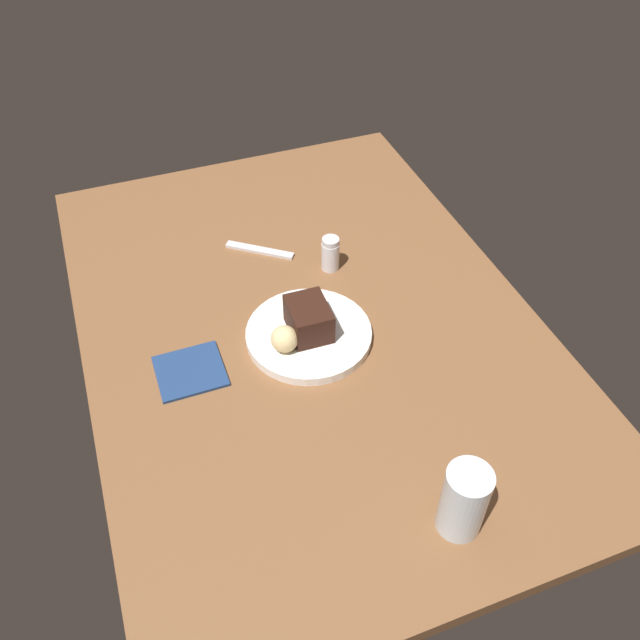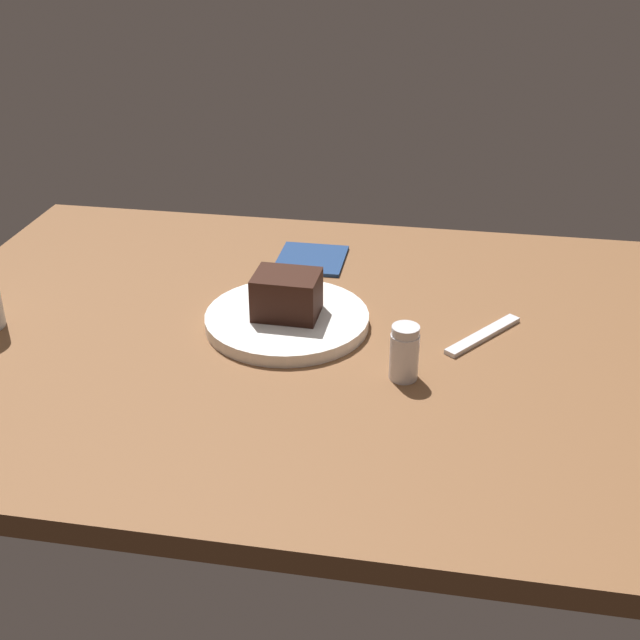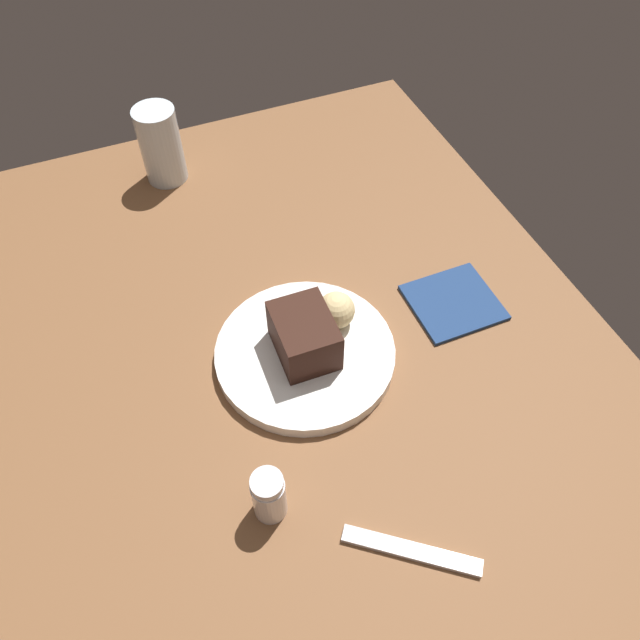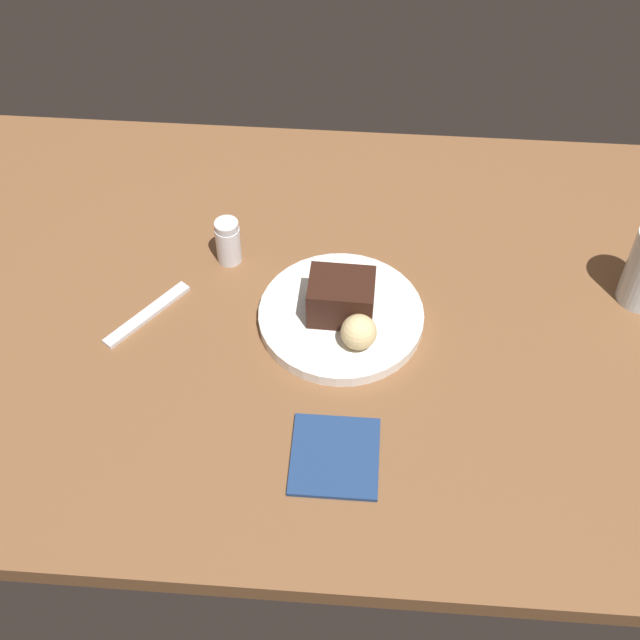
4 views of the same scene
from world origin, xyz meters
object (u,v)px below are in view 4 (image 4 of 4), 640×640
object	(u,v)px
dessert_plate	(341,316)
salt_shaker	(228,242)
dessert_spoon	(147,314)
bread_roll	(359,332)
chocolate_cake_slice	(341,297)
folded_napkin	(335,456)

from	to	relation	value
dessert_plate	salt_shaker	bearing A→B (deg)	147.79
salt_shaker	dessert_spoon	distance (cm)	16.27
bread_roll	dessert_spoon	distance (cm)	30.91
chocolate_cake_slice	salt_shaker	distance (cm)	20.67
dessert_plate	chocolate_cake_slice	bearing A→B (deg)	132.60
folded_napkin	dessert_plate	bearing A→B (deg)	91.50
dessert_plate	bread_roll	distance (cm)	6.99
dessert_plate	chocolate_cake_slice	distance (cm)	4.03
dessert_plate	folded_napkin	world-z (taller)	dessert_plate
dessert_spoon	bread_roll	bearing A→B (deg)	119.09
chocolate_cake_slice	bread_roll	xyz separation A→B (cm)	(2.70, -5.55, -0.63)
dessert_plate	salt_shaker	size ratio (longest dim) A/B	3.13
chocolate_cake_slice	dessert_spoon	bearing A→B (deg)	-177.39
bread_roll	dessert_plate	bearing A→B (deg)	115.77
chocolate_cake_slice	salt_shaker	bearing A→B (deg)	147.84
salt_shaker	folded_napkin	distance (cm)	38.39
dessert_plate	folded_napkin	size ratio (longest dim) A/B	1.98
dessert_plate	dessert_spoon	bearing A→B (deg)	-177.51
bread_roll	folded_napkin	bearing A→B (deg)	-96.86
dessert_spoon	dessert_plate	bearing A→B (deg)	129.64
dessert_plate	chocolate_cake_slice	size ratio (longest dim) A/B	2.58
dessert_spoon	chocolate_cake_slice	bearing A→B (deg)	129.75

